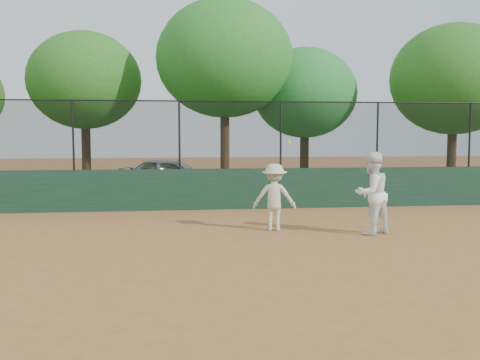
{
  "coord_description": "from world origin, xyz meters",
  "views": [
    {
      "loc": [
        -0.69,
        -9.67,
        2.25
      ],
      "look_at": [
        0.8,
        2.2,
        1.2
      ],
      "focal_mm": 40.0,
      "sensor_mm": 36.0,
      "label": 1
    }
  ],
  "objects": [
    {
      "name": "back_wall",
      "position": [
        0.0,
        6.0,
        0.6
      ],
      "size": [
        26.0,
        0.2,
        1.2
      ],
      "primitive_type": "cube",
      "color": "#1B3D2A",
      "rests_on": "ground"
    },
    {
      "name": "tree_2",
      "position": [
        1.31,
        10.98,
        5.09
      ],
      "size": [
        5.24,
        4.76,
        7.36
      ],
      "color": "#4A321A",
      "rests_on": "ground"
    },
    {
      "name": "ground",
      "position": [
        0.0,
        0.0,
        0.0
      ],
      "size": [
        80.0,
        80.0,
        0.0
      ],
      "primitive_type": "plane",
      "color": "#A66A35",
      "rests_on": "ground"
    },
    {
      "name": "parked_car",
      "position": [
        -0.73,
        10.65,
        0.67
      ],
      "size": [
        4.2,
        2.55,
        1.34
      ],
      "primitive_type": "imported",
      "rotation": [
        0.0,
        0.0,
        1.31
      ],
      "color": "#A6ABB0",
      "rests_on": "ground"
    },
    {
      "name": "tree_4",
      "position": [
        10.27,
        10.27,
        4.34
      ],
      "size": [
        5.0,
        4.55,
        6.51
      ],
      "color": "#472E19",
      "rests_on": "ground"
    },
    {
      "name": "grass_strip",
      "position": [
        0.0,
        12.0,
        0.0
      ],
      "size": [
        36.0,
        12.0,
        0.01
      ],
      "primitive_type": "cube",
      "color": "#2C4B17",
      "rests_on": "ground"
    },
    {
      "name": "player_main",
      "position": [
        1.63,
        2.42,
        0.77
      ],
      "size": [
        1.11,
        0.84,
        2.08
      ],
      "color": "beige",
      "rests_on": "ground"
    },
    {
      "name": "tree_1",
      "position": [
        -4.13,
        12.3,
        4.32
      ],
      "size": [
        4.45,
        4.04,
        6.25
      ],
      "color": "#442E17",
      "rests_on": "ground"
    },
    {
      "name": "tree_3",
      "position": [
        4.66,
        11.72,
        3.87
      ],
      "size": [
        4.23,
        3.84,
        5.71
      ],
      "color": "#412815",
      "rests_on": "ground"
    },
    {
      "name": "fence_assembly",
      "position": [
        -0.03,
        6.0,
        2.24
      ],
      "size": [
        26.0,
        0.06,
        2.0
      ],
      "color": "black",
      "rests_on": "back_wall"
    },
    {
      "name": "player_second",
      "position": [
        3.68,
        1.66,
        0.92
      ],
      "size": [
        1.1,
        1.0,
        1.84
      ],
      "primitive_type": "imported",
      "rotation": [
        0.0,
        0.0,
        3.57
      ],
      "color": "white",
      "rests_on": "ground"
    }
  ]
}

